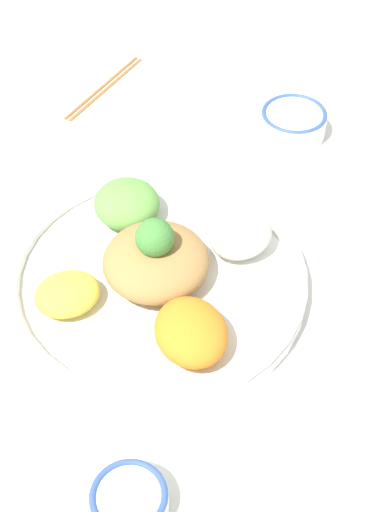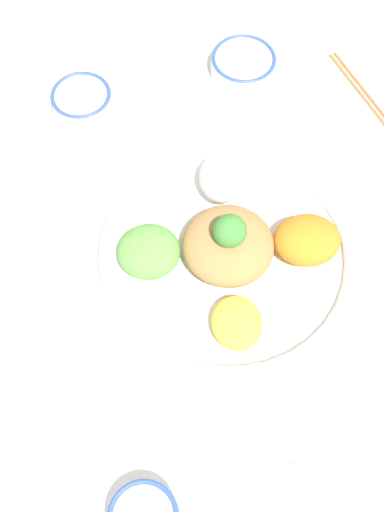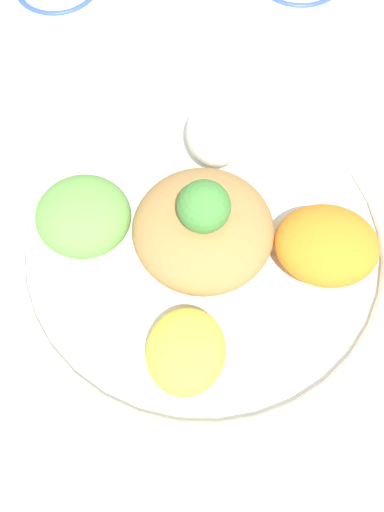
{
  "view_description": "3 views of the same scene",
  "coord_description": "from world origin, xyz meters",
  "px_view_note": "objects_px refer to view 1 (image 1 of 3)",
  "views": [
    {
      "loc": [
        0.16,
        -0.58,
        0.74
      ],
      "look_at": [
        0.05,
        0.01,
        0.08
      ],
      "focal_mm": 50.0,
      "sensor_mm": 36.0,
      "label": 1
    },
    {
      "loc": [
        -0.39,
        -0.14,
        0.85
      ],
      "look_at": [
        -0.04,
        0.06,
        0.04
      ],
      "focal_mm": 42.0,
      "sensor_mm": 36.0,
      "label": 2
    },
    {
      "loc": [
        -0.21,
        -0.16,
        0.57
      ],
      "look_at": [
        -0.04,
        -0.0,
        0.07
      ],
      "focal_mm": 42.0,
      "sensor_mm": 36.0,
      "label": 3
    }
  ],
  "objects_px": {
    "rice_bowl_plain": "(129,500)",
    "chopsticks_pair_near": "(104,87)",
    "salad_platter": "(158,272)",
    "sauce_bowl_dark": "(293,122)"
  },
  "relations": [
    {
      "from": "rice_bowl_plain",
      "to": "chopsticks_pair_near",
      "type": "xyz_separation_m",
      "value": [
        -0.24,
        0.73,
        -0.01
      ]
    },
    {
      "from": "chopsticks_pair_near",
      "to": "rice_bowl_plain",
      "type": "bearing_deg",
      "value": -142.54
    },
    {
      "from": "rice_bowl_plain",
      "to": "chopsticks_pair_near",
      "type": "distance_m",
      "value": 0.77
    },
    {
      "from": "salad_platter",
      "to": "chopsticks_pair_near",
      "type": "bearing_deg",
      "value": 114.81
    },
    {
      "from": "salad_platter",
      "to": "rice_bowl_plain",
      "type": "distance_m",
      "value": 0.31
    },
    {
      "from": "sauce_bowl_dark",
      "to": "chopsticks_pair_near",
      "type": "height_order",
      "value": "sauce_bowl_dark"
    },
    {
      "from": "sauce_bowl_dark",
      "to": "rice_bowl_plain",
      "type": "distance_m",
      "value": 0.68
    },
    {
      "from": "salad_platter",
      "to": "rice_bowl_plain",
      "type": "bearing_deg",
      "value": -82.77
    },
    {
      "from": "rice_bowl_plain",
      "to": "chopsticks_pair_near",
      "type": "relative_size",
      "value": 0.39
    },
    {
      "from": "salad_platter",
      "to": "rice_bowl_plain",
      "type": "xyz_separation_m",
      "value": [
        0.04,
        -0.3,
        -0.01
      ]
    }
  ]
}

